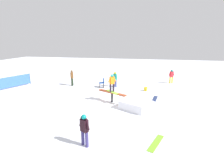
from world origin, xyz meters
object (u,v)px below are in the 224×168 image
bystander_red (171,76)px  backpack_on_snow (146,89)px  bystander_brown (72,77)px  bystander_teal (115,78)px  main_rider_on_rail (112,84)px  loose_snowboard_lime (156,143)px  folding_chair (102,83)px  rail_feature (112,94)px  loose_snowboard_navy (155,99)px  bystander_black (84,129)px

bystander_red → backpack_on_snow: bystander_red is taller
bystander_brown → bystander_teal: size_ratio=1.06×
main_rider_on_rail → bystander_teal: size_ratio=0.89×
loose_snowboard_lime → folding_chair: size_ratio=1.70×
rail_feature → loose_snowboard_lime: size_ratio=1.51×
loose_snowboard_navy → folding_chair: size_ratio=1.46×
bystander_brown → rail_feature: bearing=-142.9°
bystander_brown → bystander_red: bearing=-87.1°
rail_feature → folding_chair: (1.75, -3.77, -0.23)m
bystander_black → backpack_on_snow: (-2.36, -9.01, -0.64)m
folding_chair → main_rider_on_rail: bearing=0.3°
bystander_brown → loose_snowboard_lime: bystander_brown is taller
rail_feature → bystander_black: 5.56m
bystander_red → backpack_on_snow: size_ratio=4.19×
loose_snowboard_lime → loose_snowboard_navy: size_ratio=1.16×
folding_chair → backpack_on_snow: folding_chair is taller
bystander_red → bystander_teal: size_ratio=0.97×
rail_feature → folding_chair: size_ratio=2.56×
main_rider_on_rail → loose_snowboard_lime: 5.78m
main_rider_on_rail → backpack_on_snow: 4.35m
bystander_brown → bystander_black: bearing=-167.2°
rail_feature → bystander_red: bystander_red is taller
bystander_black → backpack_on_snow: size_ratio=4.24×
bystander_black → bystander_teal: size_ratio=0.98×
main_rider_on_rail → bystander_red: (-4.88, -6.87, -0.60)m
bystander_red → backpack_on_snow: bearing=-154.2°
rail_feature → bystander_brown: bystander_brown is taller
loose_snowboard_lime → folding_chair: 9.75m
bystander_black → folding_chair: bearing=129.8°
bystander_teal → loose_snowboard_navy: bystander_teal is taller
bystander_brown → loose_snowboard_navy: bearing=-121.4°
rail_feature → folding_chair: folding_chair is taller
main_rider_on_rail → loose_snowboard_navy: 3.68m
bystander_brown → loose_snowboard_navy: 8.35m
bystander_brown → loose_snowboard_navy: size_ratio=1.21×
bystander_teal → loose_snowboard_navy: size_ratio=1.14×
rail_feature → main_rider_on_rail: 0.75m
bystander_red → folding_chair: bystander_red is taller
bystander_teal → loose_snowboard_lime: (-3.57, 9.01, -0.81)m
main_rider_on_rail → backpack_on_snow: bearing=-78.9°
bystander_red → loose_snowboard_navy: 5.80m
bystander_black → bystander_teal: 9.83m
bystander_teal → folding_chair: bystander_teal is taller
bystander_black → bystander_red: bearing=97.7°
bystander_red → backpack_on_snow: 4.30m
main_rider_on_rail → rail_feature: bearing=0.0°
loose_snowboard_lime → backpack_on_snow: (0.63, -8.21, 0.16)m
bystander_teal → loose_snowboard_lime: size_ratio=0.98×
bystander_brown → folding_chair: (-3.09, 0.08, -0.46)m
loose_snowboard_navy → backpack_on_snow: (0.76, -2.05, 0.16)m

